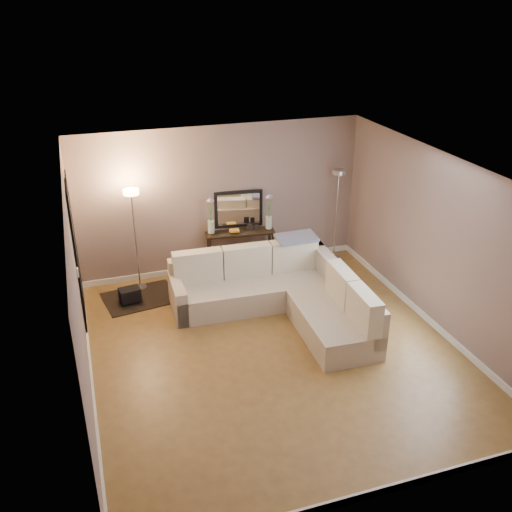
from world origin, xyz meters
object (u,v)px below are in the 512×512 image
object	(u,v)px
sectional_sofa	(281,293)
console_table	(236,249)
floor_lamp_unlit	(337,197)
floor_lamp_lit	(134,220)

from	to	relation	value
sectional_sofa	console_table	size ratio (longest dim) A/B	2.13
sectional_sofa	floor_lamp_unlit	size ratio (longest dim) A/B	1.53
floor_lamp_lit	floor_lamp_unlit	size ratio (longest dim) A/B	1.02
sectional_sofa	console_table	xyz separation A→B (m)	(-0.25, 1.62, 0.08)
sectional_sofa	floor_lamp_lit	size ratio (longest dim) A/B	1.50
console_table	floor_lamp_unlit	distance (m)	2.05
sectional_sofa	console_table	world-z (taller)	sectional_sofa
console_table	floor_lamp_lit	xyz separation A→B (m)	(-1.75, -0.15, 0.82)
floor_lamp_lit	console_table	bearing A→B (deg)	4.93
sectional_sofa	floor_lamp_lit	xyz separation A→B (m)	(-2.00, 1.47, 0.90)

